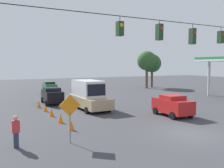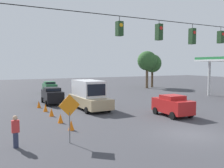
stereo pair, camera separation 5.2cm
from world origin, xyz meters
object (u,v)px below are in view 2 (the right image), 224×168
Objects in this scene: pedestrian at (16,131)px; overhead_signal_span at (193,56)px; traffic_cone_fifth at (39,104)px; traffic_cone_fourth at (45,108)px; work_zone_sign at (69,109)px; tree_horizon_right at (152,63)px; sedan_green_withflow_deep at (50,87)px; traffic_cone_third at (51,112)px; tree_horizon_left at (147,61)px; traffic_cone_second at (60,118)px; box_truck_tan_withflow_mid at (89,95)px; sedan_red_crossing_near at (172,105)px; traffic_cone_nearest at (71,125)px; sedan_black_withflow_far at (52,95)px.

overhead_signal_span is at bearing 166.14° from pedestrian.
overhead_signal_span is 17.04m from traffic_cone_fifth.
traffic_cone_fourth is 10.67m from work_zone_sign.
overhead_signal_span is 34.42m from tree_horizon_right.
sedan_green_withflow_deep is 2.31× the size of pedestrian.
sedan_green_withflow_deep is 16.22m from traffic_cone_fourth.
traffic_cone_third is 0.10× the size of tree_horizon_left.
traffic_cone_fifth is (6.61, -14.98, -4.72)m from overhead_signal_span.
sedan_green_withflow_deep is 13.85m from traffic_cone_fifth.
traffic_cone_third is (-0.04, -2.84, 0.00)m from traffic_cone_second.
traffic_cone_fifth is 29.31m from tree_horizon_right.
sedan_green_withflow_deep is 16.27m from box_truck_tan_withflow_mid.
sedan_red_crossing_near is 13.78m from traffic_cone_fifth.
sedan_red_crossing_near is 9.57m from traffic_cone_nearest.
work_zone_sign is at bearing 46.57° from tree_horizon_left.
tree_horizon_left is at bearing 28.10° from tree_horizon_right.
traffic_cone_third is at bearing -90.22° from traffic_cone_nearest.
traffic_cone_fifth is at bearing 28.49° from tree_horizon_right.
overhead_signal_span is 14.83m from traffic_cone_fourth.
work_zone_sign is (5.47, 26.10, 1.02)m from sedan_green_withflow_deep.
work_zone_sign is (0.99, 5.17, 1.62)m from traffic_cone_second.
sedan_red_crossing_near is 28.82m from tree_horizon_right.
sedan_green_withflow_deep is at bearing -102.09° from traffic_cone_second.
sedan_green_withflow_deep reaches higher than traffic_cone_second.
traffic_cone_third is at bearing -97.33° from work_zone_sign.
traffic_cone_fifth is at bearing -94.37° from work_zone_sign.
tree_horizon_right is (-29.32, -26.21, 3.90)m from pedestrian.
pedestrian is (5.85, 14.50, -0.08)m from sedan_black_withflow_far.
pedestrian is at bearing -13.86° from overhead_signal_span.
traffic_cone_fourth is 10.65m from pedestrian.
box_truck_tan_withflow_mid reaches higher than pedestrian.
traffic_cone_fourth is (9.46, -7.39, -0.60)m from sedan_red_crossing_near.
tree_horizon_right reaches higher than sedan_red_crossing_near.
traffic_cone_nearest and traffic_cone_fourth have the same top height.
work_zone_sign is (1.03, 8.01, 1.62)m from traffic_cone_third.
work_zone_sign reaches higher than sedan_red_crossing_near.
sedan_black_withflow_far is (7.56, -12.02, 0.02)m from sedan_red_crossing_near.
traffic_cone_fourth is 2.52m from traffic_cone_fifth.
sedan_black_withflow_far is at bearing -57.82° from sedan_red_crossing_near.
traffic_cone_fourth is at bearing 92.24° from traffic_cone_fifth.
traffic_cone_third is 0.41× the size of pedestrian.
sedan_black_withflow_far is 5.04m from traffic_cone_fourth.
overhead_signal_span reaches higher than sedan_black_withflow_far.
sedan_red_crossing_near is 11.04m from work_zone_sign.
sedan_red_crossing_near is at bearing -177.57° from traffic_cone_nearest.
tree_horizon_right is at bearing -143.50° from traffic_cone_third.
traffic_cone_fifth is (4.38, -3.17, -1.08)m from box_truck_tan_withflow_mid.
traffic_cone_second and traffic_cone_fifth have the same top height.
box_truck_tan_withflow_mid reaches higher than sedan_green_withflow_deep.
sedan_red_crossing_near is 5.43× the size of traffic_cone_fifth.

